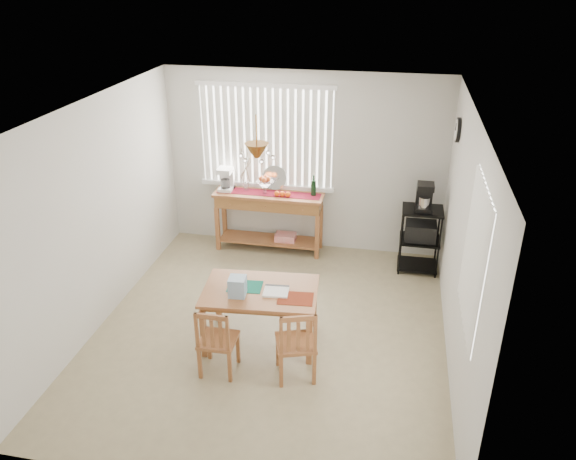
% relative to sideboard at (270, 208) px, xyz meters
% --- Properties ---
extents(ground, '(4.00, 4.50, 0.01)m').
position_rel_sideboard_xyz_m(ground, '(0.46, -2.01, -0.67)').
color(ground, tan).
extents(room_shell, '(4.20, 4.70, 2.70)m').
position_rel_sideboard_xyz_m(room_shell, '(0.46, -1.99, 1.02)').
color(room_shell, beige).
rests_on(room_shell, ground).
extents(sideboard, '(1.58, 0.44, 0.89)m').
position_rel_sideboard_xyz_m(sideboard, '(0.00, 0.00, 0.00)').
color(sideboard, '#9D5F35').
rests_on(sideboard, ground).
extents(sideboard_items, '(1.50, 0.37, 0.68)m').
position_rel_sideboard_xyz_m(sideboard_items, '(-0.27, 0.02, 0.36)').
color(sideboard_items, maroon).
rests_on(sideboard_items, sideboard).
extents(wire_cart, '(0.54, 0.43, 0.92)m').
position_rel_sideboard_xyz_m(wire_cart, '(2.15, -0.21, -0.12)').
color(wire_cart, black).
rests_on(wire_cart, ground).
extents(cart_items, '(0.22, 0.26, 0.38)m').
position_rel_sideboard_xyz_m(cart_items, '(2.15, -0.20, 0.42)').
color(cart_items, black).
rests_on(cart_items, wire_cart).
extents(dining_table, '(1.31, 0.90, 0.67)m').
position_rel_sideboard_xyz_m(dining_table, '(0.40, -2.21, -0.08)').
color(dining_table, '#9D5F35').
rests_on(dining_table, ground).
extents(table_items, '(0.99, 0.43, 0.21)m').
position_rel_sideboard_xyz_m(table_items, '(0.29, -2.33, 0.08)').
color(table_items, '#126A55').
rests_on(table_items, dining_table).
extents(chair_left, '(0.38, 0.38, 0.81)m').
position_rel_sideboard_xyz_m(chair_left, '(0.09, -2.84, -0.27)').
color(chair_left, '#9D5F35').
rests_on(chair_left, ground).
extents(chair_right, '(0.49, 0.49, 0.85)m').
position_rel_sideboard_xyz_m(chair_right, '(0.90, -2.76, -0.25)').
color(chair_right, '#9D5F35').
rests_on(chair_right, ground).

